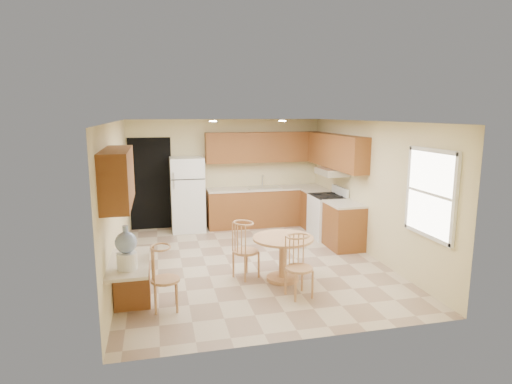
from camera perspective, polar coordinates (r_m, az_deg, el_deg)
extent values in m
plane|color=tan|center=(7.80, -0.54, -9.31)|extent=(5.50, 5.50, 0.00)
cube|color=white|center=(7.34, -0.57, 9.39)|extent=(4.50, 5.50, 0.02)
cube|color=beige|center=(10.13, -3.96, 2.58)|extent=(4.50, 0.02, 2.50)
cube|color=beige|center=(4.89, 6.55, -6.11)|extent=(4.50, 0.02, 2.50)
cube|color=beige|center=(7.32, -18.01, -0.98)|extent=(0.02, 5.50, 2.50)
cube|color=beige|center=(8.25, 14.88, 0.43)|extent=(0.02, 5.50, 2.50)
cube|color=black|center=(10.02, -13.86, 1.06)|extent=(0.90, 0.02, 2.10)
cube|color=brown|center=(10.16, 1.24, -2.04)|extent=(2.75, 0.60, 0.87)
cube|color=beige|center=(10.08, 1.25, 0.49)|extent=(2.75, 0.63, 0.04)
cube|color=brown|center=(9.94, 8.12, -2.44)|extent=(0.60, 0.59, 0.87)
cube|color=beige|center=(9.85, 8.19, 0.15)|extent=(0.63, 0.59, 0.04)
cube|color=brown|center=(8.64, 11.62, -4.52)|extent=(0.60, 0.80, 0.87)
cube|color=beige|center=(8.53, 11.73, -1.57)|extent=(0.63, 0.80, 0.04)
cube|color=brown|center=(10.08, 1.08, 6.00)|extent=(2.75, 0.33, 0.70)
cube|color=brown|center=(9.18, 10.60, 5.37)|extent=(0.33, 2.42, 0.70)
cube|color=brown|center=(5.63, -17.97, 1.90)|extent=(0.33, 1.40, 0.70)
cube|color=silver|center=(10.07, 1.12, 0.61)|extent=(0.78, 0.44, 0.01)
cube|color=silver|center=(9.16, 10.10, 2.68)|extent=(0.50, 0.76, 0.14)
cube|color=brown|center=(6.28, -16.20, -11.25)|extent=(0.48, 0.42, 0.72)
cube|color=beige|center=(5.79, -16.58, -9.03)|extent=(0.50, 1.20, 0.04)
cube|color=white|center=(6.65, 22.29, -0.19)|extent=(0.05, 1.00, 1.20)
cube|color=white|center=(6.56, 22.59, 5.13)|extent=(0.05, 1.10, 0.06)
cube|color=white|center=(6.77, 21.86, -5.36)|extent=(0.05, 1.10, 0.06)
cube|color=white|center=(6.22, 25.02, -1.08)|extent=(0.05, 0.06, 1.28)
cube|color=white|center=(7.07, 19.76, 0.58)|extent=(0.05, 0.06, 1.28)
cylinder|color=white|center=(8.43, -5.75, 9.38)|extent=(0.14, 0.14, 0.02)
cylinder|color=white|center=(8.73, 3.53, 9.45)|extent=(0.14, 0.14, 0.02)
cube|color=white|center=(9.75, -9.12, -0.31)|extent=(0.74, 0.69, 1.67)
cube|color=black|center=(9.34, -9.03, 1.66)|extent=(0.72, 0.01, 0.02)
cube|color=silver|center=(9.33, -10.90, 0.98)|extent=(0.03, 0.03, 0.18)
cube|color=silver|center=(9.30, -10.94, 2.18)|extent=(0.03, 0.03, 0.14)
cube|color=white|center=(9.31, 9.46, -3.26)|extent=(0.65, 0.76, 0.90)
cube|color=black|center=(9.22, 9.54, -0.51)|extent=(0.64, 0.75, 0.02)
cube|color=white|center=(9.31, 11.15, 0.14)|extent=(0.06, 0.76, 0.18)
cylinder|color=tan|center=(7.02, 3.58, -11.40)|extent=(0.52, 0.52, 0.06)
cylinder|color=tan|center=(6.90, 3.61, -8.94)|extent=(0.13, 0.13, 0.64)
cylinder|color=tan|center=(6.79, 3.64, -6.17)|extent=(0.97, 0.97, 0.04)
cylinder|color=tan|center=(6.97, -1.36, -7.93)|extent=(0.41, 0.41, 0.04)
cylinder|color=tan|center=(7.15, -2.75, -9.31)|extent=(0.04, 0.04, 0.44)
cylinder|color=tan|center=(7.21, -0.44, -9.14)|extent=(0.04, 0.04, 0.44)
cylinder|color=tan|center=(6.88, -2.30, -10.12)|extent=(0.04, 0.04, 0.44)
cylinder|color=tan|center=(6.94, 0.10, -9.93)|extent=(0.04, 0.04, 0.44)
cylinder|color=tan|center=(6.31, 5.78, -10.12)|extent=(0.40, 0.40, 0.04)
cylinder|color=tan|center=(6.47, 4.12, -11.58)|extent=(0.03, 0.03, 0.43)
cylinder|color=tan|center=(6.56, 6.54, -11.32)|extent=(0.03, 0.03, 0.43)
cylinder|color=tan|center=(6.22, 4.91, -12.53)|extent=(0.03, 0.03, 0.43)
cylinder|color=tan|center=(6.31, 7.42, -12.24)|extent=(0.03, 0.03, 0.43)
cylinder|color=tan|center=(6.02, -11.98, -11.40)|extent=(0.39, 0.39, 0.04)
cylinder|color=tan|center=(6.23, -13.26, -12.77)|extent=(0.03, 0.03, 0.42)
cylinder|color=tan|center=(6.24, -10.62, -12.65)|extent=(0.03, 0.03, 0.42)
cylinder|color=tan|center=(5.98, -13.25, -13.82)|extent=(0.03, 0.03, 0.42)
cylinder|color=tan|center=(5.98, -10.49, -13.70)|extent=(0.03, 0.03, 0.42)
cylinder|color=white|center=(5.49, -16.81, -8.79)|extent=(0.24, 0.24, 0.21)
sphere|color=#7F97C4|center=(5.41, -16.94, -6.44)|extent=(0.26, 0.26, 0.26)
cylinder|color=#7F97C4|center=(5.37, -17.04, -4.71)|extent=(0.07, 0.07, 0.08)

